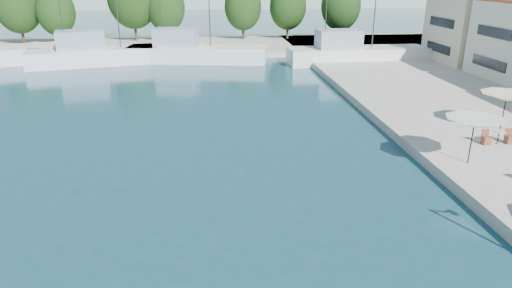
{
  "coord_description": "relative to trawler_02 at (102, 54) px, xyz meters",
  "views": [
    {
      "loc": [
        -5.12,
        3.24,
        9.65
      ],
      "look_at": [
        -2.8,
        26.0,
        1.09
      ],
      "focal_mm": 32.0,
      "sensor_mm": 36.0,
      "label": 1
    }
  ],
  "objects": [
    {
      "name": "tree_08",
      "position": [
        31.02,
        12.52,
        4.31
      ],
      "size": [
        5.6,
        5.6,
        8.29
      ],
      "color": "#3F2B19",
      "rests_on": "quay_far"
    },
    {
      "name": "umbrella_white",
      "position": [
        25.05,
        -33.29,
        1.67
      ],
      "size": [
        2.89,
        2.89,
        2.39
      ],
      "color": "black",
      "rests_on": "quay_right"
    },
    {
      "name": "cafe_table_03",
      "position": [
        28.2,
        -30.8,
        -0.18
      ],
      "size": [
        1.82,
        0.7,
        0.76
      ],
      "color": "black",
      "rests_on": "quay_right"
    },
    {
      "name": "trawler_04",
      "position": [
        28.58,
        -2.71,
        0.0
      ],
      "size": [
        15.98,
        4.53,
        10.2
      ],
      "rotation": [
        0.0,
        0.0,
        0.03
      ],
      "color": "white",
      "rests_on": "ground"
    },
    {
      "name": "tree_03",
      "position": [
        -8.1,
        12.07,
        3.81
      ],
      "size": [
        5.01,
        5.01,
        7.41
      ],
      "color": "#3F2B19",
      "rests_on": "quay_far"
    },
    {
      "name": "building_06",
      "position": [
        41.25,
        -5.75,
        4.43
      ],
      "size": [
        9.0,
        8.8,
        10.2
      ],
      "color": "beige",
      "rests_on": "quay_right"
    },
    {
      "name": "tree_02",
      "position": [
        -13.17,
        12.95,
        4.67
      ],
      "size": [
        6.01,
        6.01,
        8.9
      ],
      "color": "#3F2B19",
      "rests_on": "quay_far"
    },
    {
      "name": "tree_06",
      "position": [
        17.2,
        14.81,
        4.09
      ],
      "size": [
        5.33,
        5.33,
        7.89
      ],
      "color": "#3F2B19",
      "rests_on": "quay_far"
    },
    {
      "name": "trawler_03",
      "position": [
        10.32,
        0.34,
        0.0
      ],
      "size": [
        16.37,
        6.58,
        10.2
      ],
      "rotation": [
        0.0,
        0.0,
        -0.16
      ],
      "color": "white",
      "rests_on": "ground"
    },
    {
      "name": "trawler_02",
      "position": [
        0.0,
        0.0,
        0.0
      ],
      "size": [
        17.36,
        8.21,
        10.2
      ],
      "rotation": [
        0.0,
        0.0,
        0.24
      ],
      "color": "white",
      "rests_on": "ground"
    },
    {
      "name": "quay_far",
      "position": [
        9.25,
        10.25,
        -0.77
      ],
      "size": [
        90.0,
        16.0,
        0.6
      ],
      "primitive_type": "cube",
      "color": "#ABA69B",
      "rests_on": "ground"
    },
    {
      "name": "tree_07",
      "position": [
        23.78,
        14.89,
        4.1
      ],
      "size": [
        5.35,
        5.35,
        7.92
      ],
      "color": "#3F2B19",
      "rests_on": "quay_far"
    },
    {
      "name": "tree_05",
      "position": [
        6.22,
        14.15,
        4.15
      ],
      "size": [
        5.41,
        5.41,
        8.01
      ],
      "color": "#3F2B19",
      "rests_on": "quay_far"
    },
    {
      "name": "umbrella_cream",
      "position": [
        29.98,
        -28.33,
        1.57
      ],
      "size": [
        3.11,
        3.11,
        2.29
      ],
      "color": "black",
      "rests_on": "quay_right"
    }
  ]
}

